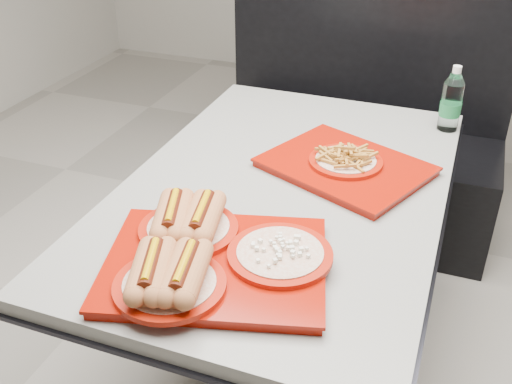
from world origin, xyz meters
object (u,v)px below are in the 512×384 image
at_px(tray_near, 206,254).
at_px(water_bottle, 451,103).
at_px(diner_table, 283,231).
at_px(tray_far, 345,163).
at_px(booth_bench, 356,139).

bearing_deg(tray_near, water_bottle, 65.47).
height_order(diner_table, tray_far, tray_far).
distance_m(diner_table, tray_far, 0.28).
relative_size(booth_bench, water_bottle, 5.99).
height_order(diner_table, tray_near, tray_near).
relative_size(tray_near, tray_far, 1.07).
height_order(diner_table, water_bottle, water_bottle).
relative_size(diner_table, tray_near, 2.39).
xyz_separation_m(diner_table, tray_near, (-0.05, -0.44, 0.21)).
bearing_deg(water_bottle, tray_near, -114.53).
distance_m(booth_bench, water_bottle, 0.80).
distance_m(diner_table, tray_near, 0.49).
bearing_deg(tray_far, tray_near, -108.51).
xyz_separation_m(booth_bench, tray_far, (0.14, -0.95, 0.37)).
bearing_deg(tray_near, booth_bench, 88.14).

